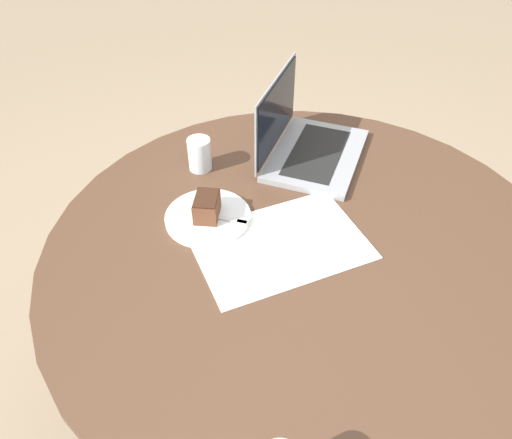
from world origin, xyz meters
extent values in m
plane|color=gray|center=(0.00, 0.00, 0.00)|extent=(12.00, 12.00, 0.00)
cylinder|color=#4C3323|center=(0.00, 0.00, 0.01)|extent=(0.46, 0.46, 0.02)
cylinder|color=#4C3323|center=(0.00, 0.00, 0.36)|extent=(0.12, 0.12, 0.67)
cylinder|color=#4C3323|center=(0.00, 0.00, 0.71)|extent=(1.28, 1.28, 0.03)
cube|color=white|center=(0.05, -0.04, 0.72)|extent=(0.47, 0.39, 0.00)
cylinder|color=silver|center=(0.12, -0.23, 0.73)|extent=(0.22, 0.22, 0.01)
cube|color=brown|center=(0.12, -0.23, 0.76)|extent=(0.10, 0.10, 0.06)
cube|color=#351E13|center=(0.12, -0.23, 0.79)|extent=(0.10, 0.09, 0.00)
cube|color=silver|center=(0.11, -0.22, 0.74)|extent=(0.10, 0.15, 0.00)
cube|color=silver|center=(0.07, -0.15, 0.74)|extent=(0.04, 0.04, 0.00)
cylinder|color=silver|center=(0.00, -0.42, 0.77)|extent=(0.07, 0.07, 0.10)
cube|color=gray|center=(-0.29, -0.24, 0.73)|extent=(0.42, 0.38, 0.02)
cube|color=black|center=(-0.29, -0.24, 0.74)|extent=(0.32, 0.26, 0.00)
cube|color=gray|center=(-0.23, -0.35, 0.85)|extent=(0.31, 0.17, 0.22)
cube|color=black|center=(-0.23, -0.35, 0.85)|extent=(0.29, 0.16, 0.20)
camera|label=1|loc=(0.67, 0.56, 1.58)|focal=35.00mm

